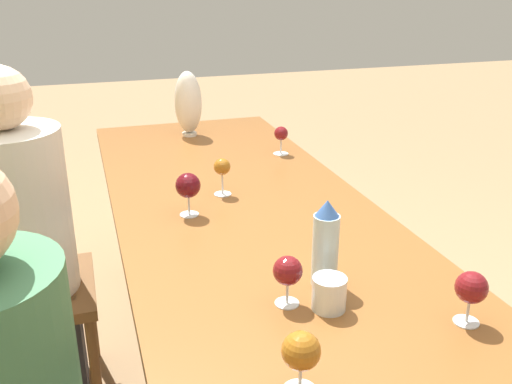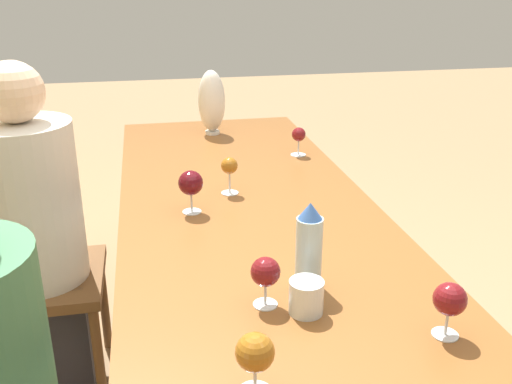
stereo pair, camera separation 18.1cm
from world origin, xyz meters
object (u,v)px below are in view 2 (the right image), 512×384
at_px(wine_glass_5, 229,167).
at_px(person_far, 38,226).
at_px(water_bottle, 309,247).
at_px(wine_glass_0, 265,273).
at_px(wine_glass_3, 299,136).
at_px(vase, 212,101).
at_px(wine_glass_6, 191,184).
at_px(chair_far, 20,269).
at_px(wine_glass_1, 255,354).
at_px(wine_glass_4, 450,300).
at_px(water_tumbler, 306,297).

height_order(wine_glass_5, person_far, person_far).
xyz_separation_m(water_bottle, wine_glass_5, (0.69, 0.10, -0.01)).
relative_size(wine_glass_0, wine_glass_3, 1.03).
xyz_separation_m(water_bottle, vase, (1.50, 0.06, 0.05)).
bearing_deg(wine_glass_5, water_bottle, -172.08).
relative_size(wine_glass_6, chair_far, 0.16).
bearing_deg(wine_glass_1, wine_glass_4, -77.46).
distance_m(vase, wine_glass_6, 0.98).
relative_size(vase, wine_glass_5, 2.30).
distance_m(wine_glass_0, wine_glass_6, 0.62).
bearing_deg(water_bottle, chair_far, 49.89).
distance_m(wine_glass_4, person_far, 1.44).
distance_m(vase, chair_far, 1.19).
relative_size(water_tumbler, wine_glass_4, 0.64).
height_order(water_bottle, wine_glass_0, water_bottle).
distance_m(wine_glass_6, person_far, 0.60).
relative_size(water_bottle, wine_glass_4, 1.80).
relative_size(wine_glass_0, wine_glass_4, 0.98).
bearing_deg(water_bottle, wine_glass_6, 24.54).
bearing_deg(wine_glass_0, water_bottle, -63.57).
xyz_separation_m(water_tumbler, wine_glass_1, (-0.25, 0.17, 0.05)).
xyz_separation_m(wine_glass_6, person_far, (0.19, 0.53, -0.19)).
relative_size(wine_glass_0, chair_far, 0.14).
relative_size(wine_glass_3, person_far, 0.10).
height_order(wine_glass_3, wine_glass_4, wine_glass_4).
relative_size(wine_glass_4, chair_far, 0.14).
bearing_deg(person_far, water_tumbler, -138.48).
xyz_separation_m(wine_glass_4, chair_far, (0.99, 1.11, -0.35)).
bearing_deg(wine_glass_0, vase, -2.50).
bearing_deg(wine_glass_5, wine_glass_6, 133.92).
bearing_deg(wine_glass_5, wine_glass_0, 177.79).
bearing_deg(wine_glass_6, wine_glass_0, -168.52).
bearing_deg(chair_far, wine_glass_6, -106.89).
bearing_deg(water_tumbler, wine_glass_0, 60.77).
bearing_deg(vase, wine_glass_6, 168.74).
bearing_deg(wine_glass_3, water_bottle, 166.02).
distance_m(wine_glass_0, wine_glass_5, 0.75).
distance_m(water_tumbler, wine_glass_1, 0.31).
bearing_deg(chair_far, wine_glass_3, -72.84).
bearing_deg(wine_glass_0, wine_glass_4, -118.35).
xyz_separation_m(wine_glass_3, wine_glass_4, (-1.34, 0.03, 0.00)).
height_order(wine_glass_0, wine_glass_1, wine_glass_1).
relative_size(water_bottle, wine_glass_6, 1.60).
bearing_deg(wine_glass_3, chair_far, 107.16).
xyz_separation_m(wine_glass_0, wine_glass_3, (1.14, -0.39, -0.00)).
relative_size(wine_glass_1, wine_glass_5, 0.98).
xyz_separation_m(wine_glass_3, wine_glass_5, (-0.39, 0.36, 0.01)).
relative_size(wine_glass_3, wine_glass_6, 0.85).
bearing_deg(wine_glass_0, water_tumbler, -119.23).
bearing_deg(vase, water_tumbler, -179.29).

